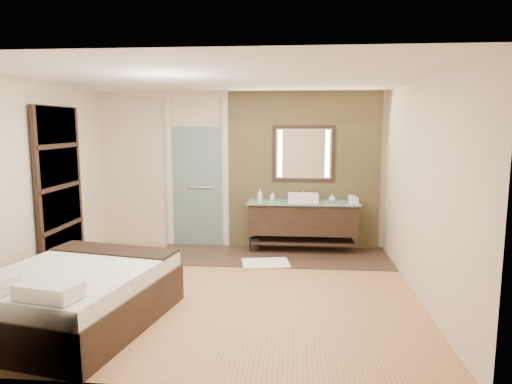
# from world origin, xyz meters

# --- Properties ---
(floor) EXTENTS (5.00, 5.00, 0.00)m
(floor) POSITION_xyz_m (0.00, 0.00, 0.00)
(floor) COLOR #A27144
(floor) RESTS_ON ground
(tile_strip) EXTENTS (3.80, 1.30, 0.01)m
(tile_strip) POSITION_xyz_m (0.60, 1.60, 0.01)
(tile_strip) COLOR #37261E
(tile_strip) RESTS_ON floor
(stone_wall) EXTENTS (2.60, 0.08, 2.70)m
(stone_wall) POSITION_xyz_m (1.10, 2.21, 1.35)
(stone_wall) COLOR #A08B5B
(stone_wall) RESTS_ON floor
(vanity) EXTENTS (1.85, 0.55, 0.88)m
(vanity) POSITION_xyz_m (1.10, 1.92, 0.58)
(vanity) COLOR black
(vanity) RESTS_ON stone_wall
(mirror_unit) EXTENTS (1.06, 0.04, 0.96)m
(mirror_unit) POSITION_xyz_m (1.10, 2.16, 1.65)
(mirror_unit) COLOR black
(mirror_unit) RESTS_ON stone_wall
(frosted_door) EXTENTS (1.10, 0.12, 2.70)m
(frosted_door) POSITION_xyz_m (-0.75, 2.20, 1.14)
(frosted_door) COLOR #9DC7C4
(frosted_door) RESTS_ON floor
(shoji_partition) EXTENTS (0.06, 1.20, 2.40)m
(shoji_partition) POSITION_xyz_m (-2.43, 0.60, 1.21)
(shoji_partition) COLOR black
(shoji_partition) RESTS_ON floor
(bed) EXTENTS (1.94, 2.25, 0.76)m
(bed) POSITION_xyz_m (-1.37, -1.16, 0.32)
(bed) COLOR black
(bed) RESTS_ON floor
(bath_mat) EXTENTS (0.79, 0.61, 0.02)m
(bath_mat) POSITION_xyz_m (0.52, 1.16, 0.02)
(bath_mat) COLOR white
(bath_mat) RESTS_ON floor
(waste_bin) EXTENTS (0.25, 0.25, 0.24)m
(waste_bin) POSITION_xyz_m (0.29, 1.85, 0.12)
(waste_bin) COLOR black
(waste_bin) RESTS_ON floor
(tissue_box) EXTENTS (0.15, 0.15, 0.10)m
(tissue_box) POSITION_xyz_m (1.92, 1.80, 0.92)
(tissue_box) COLOR white
(tissue_box) RESTS_ON vanity
(soap_bottle_a) EXTENTS (0.09, 0.09, 0.21)m
(soap_bottle_a) POSITION_xyz_m (0.38, 1.89, 0.97)
(soap_bottle_a) COLOR silver
(soap_bottle_a) RESTS_ON vanity
(soap_bottle_b) EXTENTS (0.07, 0.07, 0.15)m
(soap_bottle_b) POSITION_xyz_m (0.58, 1.95, 0.94)
(soap_bottle_b) COLOR #B2B2B2
(soap_bottle_b) RESTS_ON vanity
(soap_bottle_c) EXTENTS (0.12, 0.12, 0.14)m
(soap_bottle_c) POSITION_xyz_m (1.58, 1.87, 0.94)
(soap_bottle_c) COLOR #A3CDC9
(soap_bottle_c) RESTS_ON vanity
(cup) EXTENTS (0.16, 0.16, 0.10)m
(cup) POSITION_xyz_m (1.91, 2.04, 0.91)
(cup) COLOR silver
(cup) RESTS_ON vanity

